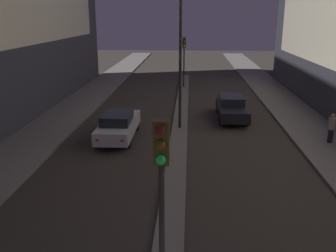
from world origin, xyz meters
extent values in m
cube|color=#66605B|center=(0.00, 18.81, 0.06)|extent=(0.90, 35.63, 0.13)
cylinder|color=black|center=(0.00, 3.18, 1.87)|extent=(0.12, 0.12, 3.49)
cube|color=#3D3814|center=(0.00, 3.18, 4.07)|extent=(0.32, 0.28, 0.90)
sphere|color=#4C0F0F|center=(0.00, 3.00, 4.37)|extent=(0.20, 0.20, 0.20)
sphere|color=#4C380A|center=(0.00, 3.00, 4.07)|extent=(0.20, 0.20, 0.20)
sphere|color=#1EEA4C|center=(0.00, 3.00, 3.77)|extent=(0.20, 0.20, 0.20)
cylinder|color=black|center=(0.00, 29.68, 1.87)|extent=(0.12, 0.12, 3.49)
cube|color=#3D3814|center=(0.00, 29.68, 4.07)|extent=(0.32, 0.28, 0.90)
sphere|color=#4C0F0F|center=(0.00, 29.50, 4.37)|extent=(0.20, 0.20, 0.20)
sphere|color=#4C380A|center=(0.00, 29.50, 4.07)|extent=(0.20, 0.20, 0.20)
sphere|color=#1EEA4C|center=(0.00, 29.50, 3.77)|extent=(0.20, 0.20, 0.20)
cylinder|color=black|center=(0.00, 17.14, 4.65)|extent=(0.16, 0.16, 9.04)
cube|color=#B2B2B7|center=(-3.23, 15.35, 0.65)|extent=(1.72, 4.75, 0.67)
cube|color=black|center=(-3.23, 14.99, 1.24)|extent=(1.47, 2.14, 0.50)
cube|color=red|center=(-3.84, 12.97, 0.69)|extent=(0.14, 0.04, 0.10)
cube|color=red|center=(-2.63, 12.97, 0.69)|extent=(0.14, 0.04, 0.10)
cylinder|color=black|center=(-3.99, 16.82, 0.32)|extent=(0.22, 0.64, 0.64)
cylinder|color=black|center=(-2.48, 16.82, 0.32)|extent=(0.22, 0.64, 0.64)
cylinder|color=black|center=(-3.99, 13.87, 0.32)|extent=(0.22, 0.64, 0.64)
cylinder|color=black|center=(-2.48, 13.87, 0.32)|extent=(0.22, 0.64, 0.64)
cube|color=black|center=(3.23, 19.60, 0.64)|extent=(1.71, 4.80, 0.64)
cube|color=black|center=(3.23, 19.96, 1.20)|extent=(1.46, 2.16, 0.47)
cube|color=red|center=(2.64, 22.00, 0.67)|extent=(0.14, 0.04, 0.10)
cube|color=red|center=(3.83, 22.00, 0.67)|extent=(0.14, 0.04, 0.10)
cylinder|color=black|center=(2.49, 21.09, 0.32)|extent=(0.22, 0.64, 0.64)
cylinder|color=black|center=(3.98, 21.09, 0.32)|extent=(0.22, 0.64, 0.64)
cylinder|color=black|center=(2.49, 18.11, 0.32)|extent=(0.22, 0.64, 0.64)
cylinder|color=black|center=(3.98, 18.11, 0.32)|extent=(0.22, 0.64, 0.64)
cylinder|color=black|center=(7.79, 14.98, 0.47)|extent=(0.27, 0.27, 0.70)
cylinder|color=gray|center=(7.79, 14.98, 1.13)|extent=(0.36, 0.36, 0.62)
sphere|color=#9E704C|center=(7.79, 14.98, 1.54)|extent=(0.20, 0.20, 0.20)
camera|label=1|loc=(0.53, -3.68, 6.47)|focal=40.00mm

